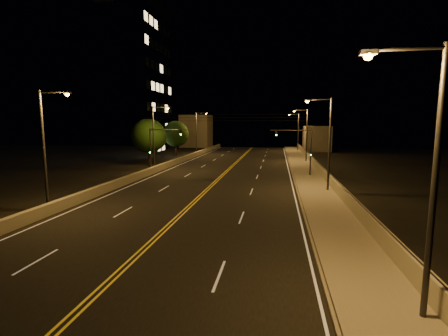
% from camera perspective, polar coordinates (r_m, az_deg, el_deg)
% --- Properties ---
extents(ground, '(160.00, 160.00, 0.00)m').
position_cam_1_polar(ground, '(15.19, -19.86, -18.62)').
color(ground, black).
rests_on(ground, ground).
extents(road, '(18.00, 120.00, 0.02)m').
position_cam_1_polar(road, '(33.20, -2.85, -3.72)').
color(road, black).
rests_on(road, ground).
extents(sidewalk, '(3.60, 120.00, 0.30)m').
position_cam_1_polar(sidewalk, '(32.68, 16.04, -3.95)').
color(sidewalk, slate).
rests_on(sidewalk, ground).
extents(curb, '(0.14, 120.00, 0.15)m').
position_cam_1_polar(curb, '(32.52, 12.75, -4.03)').
color(curb, slate).
rests_on(curb, ground).
extents(parapet_wall, '(0.30, 120.00, 1.00)m').
position_cam_1_polar(parapet_wall, '(32.80, 18.95, -2.88)').
color(parapet_wall, gray).
rests_on(parapet_wall, sidewalk).
extents(jersey_barrier, '(0.45, 120.00, 0.87)m').
position_cam_1_polar(jersey_barrier, '(36.30, -17.70, -2.41)').
color(jersey_barrier, gray).
rests_on(jersey_barrier, ground).
extents(distant_building_right, '(6.00, 10.00, 6.04)m').
position_cam_1_polar(distant_building_right, '(84.08, 15.94, 5.05)').
color(distant_building_right, gray).
rests_on(distant_building_right, ground).
extents(distant_building_left, '(8.00, 8.00, 9.01)m').
position_cam_1_polar(distant_building_left, '(93.58, -4.87, 6.48)').
color(distant_building_left, gray).
rests_on(distant_building_left, ground).
extents(parapet_rail, '(0.06, 120.00, 0.06)m').
position_cam_1_polar(parapet_rail, '(32.71, 18.99, -1.96)').
color(parapet_rail, black).
rests_on(parapet_rail, parapet_wall).
extents(lane_markings, '(17.32, 116.00, 0.00)m').
position_cam_1_polar(lane_markings, '(33.13, -2.88, -3.73)').
color(lane_markings, silver).
rests_on(lane_markings, road).
extents(streetlight_0, '(2.55, 0.28, 9.03)m').
position_cam_1_polar(streetlight_0, '(11.96, 31.99, -0.19)').
color(streetlight_0, '#2D2D33').
rests_on(streetlight_0, ground).
extents(streetlight_1, '(2.55, 0.28, 9.03)m').
position_cam_1_polar(streetlight_1, '(32.27, 17.63, 4.93)').
color(streetlight_1, '#2D2D33').
rests_on(streetlight_1, ground).
extents(streetlight_2, '(2.55, 0.28, 9.03)m').
position_cam_1_polar(streetlight_2, '(56.56, 14.10, 6.14)').
color(streetlight_2, '#2D2D33').
rests_on(streetlight_2, ground).
extents(streetlight_3, '(2.55, 0.28, 9.03)m').
position_cam_1_polar(streetlight_3, '(79.78, 12.73, 6.60)').
color(streetlight_3, '#2D2D33').
rests_on(streetlight_3, ground).
extents(streetlight_4, '(2.55, 0.28, 9.03)m').
position_cam_1_polar(streetlight_4, '(27.34, -28.71, 3.88)').
color(streetlight_4, '#2D2D33').
rests_on(streetlight_4, ground).
extents(streetlight_5, '(2.55, 0.28, 9.03)m').
position_cam_1_polar(streetlight_5, '(46.39, -11.99, 5.89)').
color(streetlight_5, '#2D2D33').
rests_on(streetlight_5, ground).
extents(streetlight_6, '(2.55, 0.28, 9.03)m').
position_cam_1_polar(streetlight_6, '(69.62, -4.68, 6.62)').
color(streetlight_6, '#2D2D33').
rests_on(streetlight_6, ground).
extents(traffic_signal_right, '(5.11, 0.31, 6.03)m').
position_cam_1_polar(traffic_signal_right, '(41.27, 13.64, 3.67)').
color(traffic_signal_right, '#2D2D33').
rests_on(traffic_signal_right, ground).
extents(traffic_signal_left, '(5.11, 0.31, 6.03)m').
position_cam_1_polar(traffic_signal_left, '(44.04, -11.58, 3.98)').
color(traffic_signal_left, '#2D2D33').
rests_on(traffic_signal_left, ground).
extents(overhead_wires, '(22.00, 0.03, 0.83)m').
position_cam_1_polar(overhead_wires, '(41.87, -0.15, 8.85)').
color(overhead_wires, black).
extents(building_tower, '(24.00, 15.00, 32.43)m').
position_cam_1_polar(building_tower, '(72.78, -20.44, 14.44)').
color(building_tower, gray).
rests_on(building_tower, ground).
extents(tree_0, '(5.48, 5.48, 7.42)m').
position_cam_1_polar(tree_0, '(53.45, -13.11, 5.50)').
color(tree_0, black).
rests_on(tree_0, ground).
extents(tree_1, '(4.63, 4.63, 6.27)m').
position_cam_1_polar(tree_1, '(61.70, -12.22, 5.14)').
color(tree_1, black).
rests_on(tree_1, ground).
extents(tree_2, '(5.29, 5.29, 7.17)m').
position_cam_1_polar(tree_2, '(67.92, -8.46, 5.94)').
color(tree_2, black).
rests_on(tree_2, ground).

